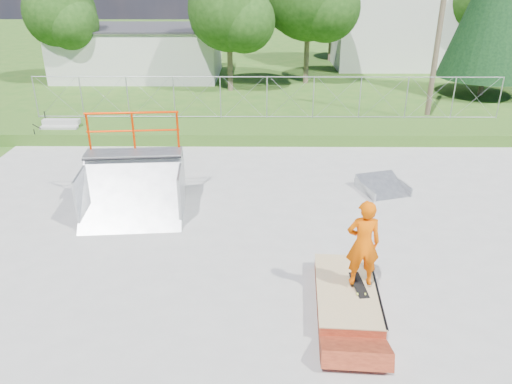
% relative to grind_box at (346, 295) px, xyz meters
% --- Properties ---
extents(ground, '(120.00, 120.00, 0.00)m').
position_rel_grind_box_xyz_m(ground, '(-1.55, 1.98, -0.20)').
color(ground, '#2A5919').
rests_on(ground, ground).
extents(concrete_pad, '(20.00, 16.00, 0.04)m').
position_rel_grind_box_xyz_m(concrete_pad, '(-1.55, 1.98, -0.18)').
color(concrete_pad, '#9B9B98').
rests_on(concrete_pad, ground).
extents(grass_berm, '(24.00, 3.00, 0.50)m').
position_rel_grind_box_xyz_m(grass_berm, '(-1.55, 11.48, 0.05)').
color(grass_berm, '#2A5919').
rests_on(grass_berm, ground).
extents(grind_box, '(1.45, 2.71, 0.39)m').
position_rel_grind_box_xyz_m(grind_box, '(0.00, 0.00, 0.00)').
color(grind_box, maroon).
rests_on(grind_box, concrete_pad).
extents(quarter_pipe, '(2.95, 2.56, 2.76)m').
position_rel_grind_box_xyz_m(quarter_pipe, '(-5.42, 3.99, 1.19)').
color(quarter_pipe, '#929599').
rests_on(quarter_pipe, concrete_pad).
extents(flat_bank_ramp, '(1.67, 1.73, 0.40)m').
position_rel_grind_box_xyz_m(flat_bank_ramp, '(2.06, 5.73, 0.01)').
color(flat_bank_ramp, '#929599').
rests_on(flat_bank_ramp, concrete_pad).
extents(skateboard, '(0.33, 0.82, 0.13)m').
position_rel_grind_box_xyz_m(skateboard, '(0.25, 0.02, 0.24)').
color(skateboard, black).
rests_on(skateboard, grind_box).
extents(skater, '(0.69, 0.46, 1.89)m').
position_rel_grind_box_xyz_m(skater, '(0.25, 0.02, 1.18)').
color(skater, '#E85500').
rests_on(skater, grind_box).
extents(concrete_stairs, '(1.50, 1.60, 0.80)m').
position_rel_grind_box_xyz_m(concrete_stairs, '(-10.05, 10.68, 0.20)').
color(concrete_stairs, '#9B9B98').
rests_on(concrete_stairs, ground).
extents(chain_link_fence, '(20.00, 0.06, 1.80)m').
position_rel_grind_box_xyz_m(chain_link_fence, '(-1.55, 12.48, 1.20)').
color(chain_link_fence, '#989AA1').
rests_on(chain_link_fence, grass_berm).
extents(utility_building_flat, '(10.00, 6.00, 3.00)m').
position_rel_grind_box_xyz_m(utility_building_flat, '(-9.55, 23.98, 1.30)').
color(utility_building_flat, beige).
rests_on(utility_building_flat, ground).
extents(gable_house, '(8.40, 6.08, 8.94)m').
position_rel_grind_box_xyz_m(gable_house, '(7.45, 27.98, 3.64)').
color(gable_house, beige).
rests_on(gable_house, ground).
extents(utility_pole, '(0.24, 0.24, 8.00)m').
position_rel_grind_box_xyz_m(utility_pole, '(5.95, 13.98, 3.80)').
color(utility_pole, brown).
rests_on(utility_pole, ground).
extents(tree_left_near, '(4.76, 4.48, 6.65)m').
position_rel_grind_box_xyz_m(tree_left_near, '(-3.30, 19.81, 4.04)').
color(tree_left_near, brown).
rests_on(tree_left_near, ground).
extents(tree_left_far, '(4.42, 4.16, 6.18)m').
position_rel_grind_box_xyz_m(tree_left_far, '(-13.32, 21.83, 3.74)').
color(tree_left_far, brown).
rests_on(tree_left_far, ground).
extents(tree_right_far, '(5.10, 4.80, 7.12)m').
position_rel_grind_box_xyz_m(tree_right_far, '(12.72, 25.80, 4.35)').
color(tree_right_far, brown).
rests_on(tree_right_far, ground).
extents(tree_back_mid, '(4.08, 3.84, 5.70)m').
position_rel_grind_box_xyz_m(tree_back_mid, '(3.67, 29.84, 3.44)').
color(tree_back_mid, brown).
rests_on(tree_back_mid, ground).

